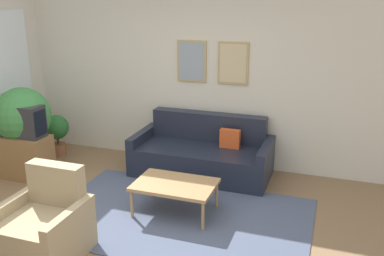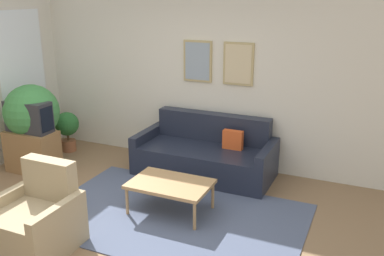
# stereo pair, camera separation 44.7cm
# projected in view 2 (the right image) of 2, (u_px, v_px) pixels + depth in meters

# --- Properties ---
(ground_plane) EXTENTS (16.00, 16.00, 0.00)m
(ground_plane) POSITION_uv_depth(u_px,v_px,m) (97.00, 236.00, 4.60)
(ground_plane) COLOR #846647
(area_rug) EXTENTS (3.01, 1.92, 0.01)m
(area_rug) POSITION_uv_depth(u_px,v_px,m) (173.00, 216.00, 5.00)
(area_rug) COLOR #4C5670
(area_rug) RESTS_ON ground_plane
(wall_back) EXTENTS (8.00, 0.09, 2.70)m
(wall_back) POSITION_uv_depth(u_px,v_px,m) (192.00, 73.00, 6.36)
(wall_back) COLOR beige
(wall_back) RESTS_ON ground_plane
(couch) EXTENTS (1.94, 0.90, 0.83)m
(couch) POSITION_uv_depth(u_px,v_px,m) (206.00, 155.00, 6.12)
(couch) COLOR #1E2333
(couch) RESTS_ON ground_plane
(coffee_table) EXTENTS (0.94, 0.63, 0.38)m
(coffee_table) POSITION_uv_depth(u_px,v_px,m) (170.00, 185.00, 5.01)
(coffee_table) COLOR #A87F51
(coffee_table) RESTS_ON ground_plane
(tv_stand) EXTENTS (0.74, 0.40, 0.61)m
(tv_stand) POSITION_uv_depth(u_px,v_px,m) (33.00, 151.00, 6.20)
(tv_stand) COLOR olive
(tv_stand) RESTS_ON ground_plane
(tv) EXTENTS (0.67, 0.28, 0.44)m
(tv) POSITION_uv_depth(u_px,v_px,m) (29.00, 117.00, 6.04)
(tv) COLOR #2D2D33
(tv) RESTS_ON tv_stand
(armchair) EXTENTS (0.77, 0.76, 0.88)m
(armchair) POSITION_uv_depth(u_px,v_px,m) (36.00, 222.00, 4.31)
(armchair) COLOR tan
(armchair) RESTS_ON ground_plane
(potted_plant_tall) EXTENTS (0.79, 0.79, 1.25)m
(potted_plant_tall) POSITION_uv_depth(u_px,v_px,m) (32.00, 114.00, 6.21)
(potted_plant_tall) COLOR #383D42
(potted_plant_tall) RESTS_ON ground_plane
(potted_plant_by_window) EXTENTS (0.38, 0.38, 0.66)m
(potted_plant_by_window) POSITION_uv_depth(u_px,v_px,m) (67.00, 127.00, 6.97)
(potted_plant_by_window) COLOR #935638
(potted_plant_by_window) RESTS_ON ground_plane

